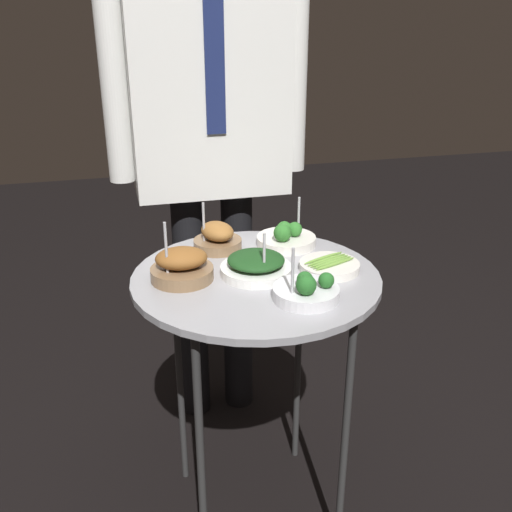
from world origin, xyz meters
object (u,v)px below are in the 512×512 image
bowl_broccoli_near_rim (286,238)px  bowl_roast_back_left (217,238)px  serving_cart (256,298)px  bowl_spinach_back_right (256,265)px  bowl_roast_far_rim (182,266)px  bowl_broccoli_mid_left (307,291)px  bowl_asparagus_mid_right (329,266)px  waiter_figure (209,116)px

bowl_broccoli_near_rim → bowl_roast_back_left: size_ratio=1.21×
serving_cart → bowl_spinach_back_right: size_ratio=4.37×
bowl_roast_far_rim → serving_cart: bearing=-6.2°
bowl_broccoli_mid_left → bowl_asparagus_mid_right: bowl_broccoli_mid_left is taller
serving_cart → bowl_broccoli_near_rim: (0.13, 0.16, 0.09)m
bowl_roast_far_rim → waiter_figure: 0.60m
bowl_broccoli_near_rim → waiter_figure: size_ratio=0.10×
bowl_broccoli_near_rim → bowl_roast_back_left: 0.19m
serving_cart → bowl_broccoli_mid_left: 0.20m
bowl_broccoli_mid_left → bowl_spinach_back_right: bearing=114.4°
bowl_spinach_back_right → bowl_roast_back_left: bearing=108.2°
waiter_figure → bowl_spinach_back_right: bearing=-88.5°
bowl_spinach_back_right → bowl_roast_far_rim: bearing=175.0°
serving_cart → waiter_figure: size_ratio=0.45×
bowl_roast_back_left → bowl_asparagus_mid_right: bearing=-41.0°
bowl_spinach_back_right → bowl_roast_back_left: (-0.06, 0.19, 0.01)m
bowl_roast_far_rim → bowl_broccoli_near_rim: size_ratio=0.96×
bowl_spinach_back_right → bowl_asparagus_mid_right: 0.19m
bowl_broccoli_mid_left → bowl_broccoli_near_rim: (0.05, 0.32, 0.00)m
bowl_roast_back_left → bowl_spinach_back_right: bearing=-71.8°
serving_cart → bowl_broccoli_mid_left: bearing=-64.4°
bowl_roast_back_left → waiter_figure: (0.05, 0.33, 0.28)m
bowl_roast_far_rim → waiter_figure: waiter_figure is taller
bowl_broccoli_mid_left → bowl_asparagus_mid_right: 0.18m
serving_cart → bowl_broccoli_mid_left: bowl_broccoli_mid_left is taller
bowl_spinach_back_right → bowl_asparagus_mid_right: bearing=-8.3°
bowl_roast_far_rim → bowl_asparagus_mid_right: bearing=-6.6°
bowl_broccoli_near_rim → bowl_asparagus_mid_right: (0.05, -0.19, -0.01)m
serving_cart → waiter_figure: 0.64m
bowl_roast_far_rim → waiter_figure: size_ratio=0.09×
bowl_roast_far_rim → bowl_roast_back_left: bowl_roast_far_rim is taller
bowl_broccoli_mid_left → waiter_figure: 0.75m
bowl_broccoli_mid_left → bowl_spinach_back_right: size_ratio=0.86×
bowl_roast_far_rim → waiter_figure: bearing=71.4°
bowl_asparagus_mid_right → bowl_roast_back_left: bearing=139.0°
bowl_spinach_back_right → bowl_roast_far_rim: (-0.18, 0.02, 0.01)m
serving_cart → bowl_broccoli_near_rim: size_ratio=4.70×
bowl_broccoli_near_rim → bowl_asparagus_mid_right: 0.19m
bowl_spinach_back_right → serving_cart: bearing=-119.8°
bowl_broccoli_mid_left → bowl_roast_back_left: 0.37m
bowl_broccoli_near_rim → bowl_roast_back_left: bearing=172.3°
serving_cart → bowl_roast_far_rim: (-0.18, 0.02, 0.10)m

